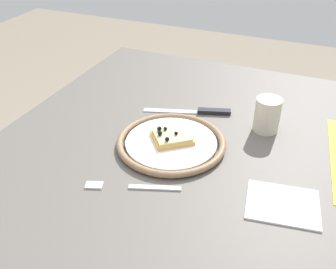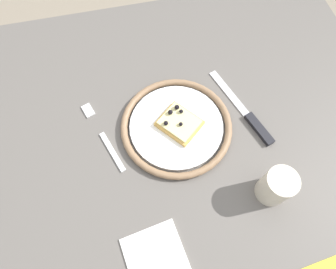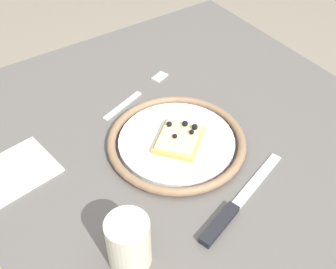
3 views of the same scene
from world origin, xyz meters
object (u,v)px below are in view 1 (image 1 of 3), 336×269
knife (202,111)px  napkin (283,204)px  pizza_slice_near (171,137)px  cup (267,115)px  measuring_tape (336,157)px  dining_table (178,163)px  fork (132,187)px  plate (173,143)px

knife → napkin: size_ratio=1.66×
pizza_slice_near → cup: cup is taller
napkin → measuring_tape: bearing=-22.7°
knife → dining_table: bearing=172.1°
measuring_tape → cup: bearing=66.8°
fork → napkin: size_ratio=1.39×
plate → pizza_slice_near: pizza_slice_near is taller
fork → knife: bearing=-5.7°
fork → pizza_slice_near: bearing=-4.5°
plate → pizza_slice_near: bearing=48.5°
plate → cup: (0.16, -0.19, 0.04)m
plate → measuring_tape: (0.11, -0.36, -0.01)m
fork → napkin: (0.07, -0.30, -0.00)m
fork → measuring_tape: size_ratio=0.57×
knife → fork: size_ratio=1.20×
knife → measuring_tape: (-0.07, -0.35, -0.00)m
pizza_slice_near → knife: 0.17m
dining_table → pizza_slice_near: pizza_slice_near is taller
fork → cup: bearing=-32.4°
cup → pizza_slice_near: bearing=127.8°
dining_table → cup: (0.11, -0.19, 0.13)m
plate → fork: plate is taller
knife → pizza_slice_near: bearing=173.1°
pizza_slice_near → cup: size_ratio=1.35×
dining_table → napkin: napkin is taller
plate → knife: 0.18m
plate → fork: size_ratio=1.35×
pizza_slice_near → plate: bearing=-131.5°
dining_table → plate: 0.11m
dining_table → plate: (-0.05, -0.00, 0.10)m
knife → napkin: bearing=-137.0°
plate → pizza_slice_near: (0.01, 0.01, 0.01)m
plate → fork: bearing=172.9°
dining_table → fork: fork is taller
plate → napkin: plate is taller
pizza_slice_near → knife: bearing=-6.9°
pizza_slice_near → napkin: size_ratio=0.85×
plate → cup: bearing=-49.9°
cup → measuring_tape: cup is taller
knife → fork: (-0.35, 0.04, -0.00)m
cup → measuring_tape: bearing=-107.4°
fork → measuring_tape: bearing=-54.2°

